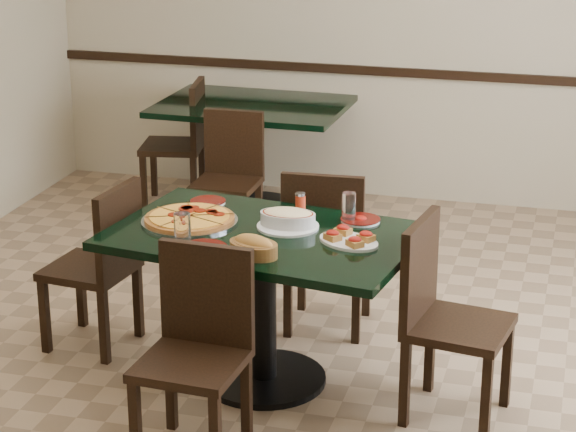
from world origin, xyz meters
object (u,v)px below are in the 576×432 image
(pepperoni_pizza, at_px, (190,219))
(bread_basket, at_px, (254,247))
(back_table, at_px, (252,136))
(chair_near, at_px, (198,341))
(main_table, at_px, (264,270))
(back_chair_near, at_px, (230,171))
(bruschetta_platter, at_px, (349,238))
(chair_right, at_px, (442,309))
(chair_left, at_px, (103,259))
(back_chair_left, at_px, (183,137))
(chair_far, at_px, (326,243))
(lasagna_casserole, at_px, (288,218))

(pepperoni_pizza, xyz_separation_m, bread_basket, (0.41, -0.34, 0.02))
(back_table, distance_m, chair_near, 3.11)
(main_table, height_order, back_table, same)
(main_table, height_order, back_chair_near, back_chair_near)
(main_table, distance_m, bruschetta_platter, 0.45)
(main_table, distance_m, pepperoni_pizza, 0.42)
(pepperoni_pizza, bearing_deg, bruschetta_platter, -5.69)
(chair_right, xyz_separation_m, chair_left, (-1.71, 0.23, -0.03))
(back_table, xyz_separation_m, back_chair_left, (-0.49, 0.00, -0.04))
(main_table, relative_size, bruschetta_platter, 4.17)
(pepperoni_pizza, relative_size, bruschetta_platter, 1.27)
(chair_near, relative_size, pepperoni_pizza, 1.94)
(chair_far, height_order, chair_near, chair_far)
(back_table, xyz_separation_m, back_chair_near, (0.03, -0.60, -0.07))
(pepperoni_pizza, bearing_deg, back_table, 100.02)
(bread_basket, bearing_deg, bruschetta_platter, 54.60)
(chair_near, height_order, pepperoni_pizza, chair_near)
(chair_near, distance_m, back_chair_near, 2.52)
(main_table, xyz_separation_m, chair_left, (-0.88, 0.16, -0.09))
(back_chair_left, height_order, bruschetta_platter, back_chair_left)
(lasagna_casserole, relative_size, bread_basket, 1.08)
(back_table, relative_size, bread_basket, 4.72)
(chair_far, xyz_separation_m, chair_near, (-0.24, -1.24, -0.01))
(main_table, height_order, chair_left, chair_left)
(pepperoni_pizza, bearing_deg, main_table, -7.00)
(pepperoni_pizza, bearing_deg, chair_left, 167.40)
(back_chair_left, xyz_separation_m, bruschetta_platter, (1.68, -2.43, 0.29))
(back_table, relative_size, lasagna_casserole, 4.39)
(chair_right, height_order, pepperoni_pizza, chair_right)
(main_table, height_order, pepperoni_pizza, pepperoni_pizza)
(chair_left, bearing_deg, chair_far, 120.57)
(chair_left, distance_m, pepperoni_pizza, 0.59)
(main_table, xyz_separation_m, bread_basket, (0.04, -0.29, 0.22))
(chair_near, distance_m, lasagna_casserole, 0.81)
(chair_near, bearing_deg, chair_left, 138.04)
(pepperoni_pizza, xyz_separation_m, bruschetta_platter, (0.77, -0.08, 0.01))
(back_table, bearing_deg, chair_left, -90.66)
(chair_far, bearing_deg, chair_right, 131.78)
(lasagna_casserole, xyz_separation_m, bruschetta_platter, (0.31, -0.12, -0.02))
(chair_right, bearing_deg, chair_left, 91.22)
(chair_far, bearing_deg, lasagna_casserole, 80.79)
(chair_far, height_order, back_chair_near, chair_far)
(chair_near, bearing_deg, pepperoni_pizza, 115.50)
(back_chair_near, bearing_deg, lasagna_casserole, -63.75)
(pepperoni_pizza, distance_m, bruschetta_platter, 0.78)
(back_chair_near, xyz_separation_m, lasagna_casserole, (0.84, -1.71, 0.34))
(main_table, bearing_deg, back_table, 116.60)
(chair_near, xyz_separation_m, lasagna_casserole, (0.19, 0.72, 0.31))
(back_table, distance_m, chair_left, 2.24)
(chair_near, xyz_separation_m, bruschetta_platter, (0.50, 0.60, 0.29))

